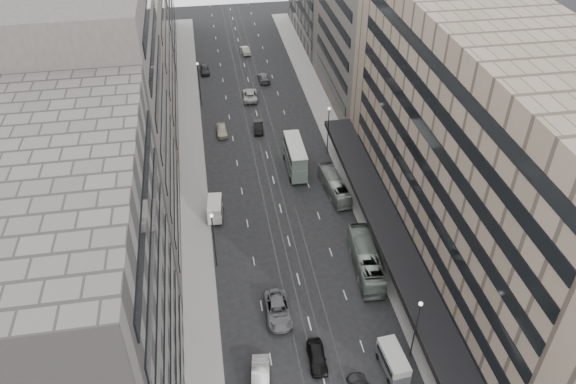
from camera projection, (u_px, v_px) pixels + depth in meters
ground at (311, 330)px, 62.29m from camera, size 220.00×220.00×0.00m
sidewalk_right at (337, 143)px, 93.35m from camera, size 4.00×125.00×0.15m
sidewalk_left at (192, 156)px, 90.17m from camera, size 4.00×125.00×0.15m
department_store at (489, 161)px, 62.42m from camera, size 19.20×60.00×30.00m
building_right_mid at (374, 38)px, 98.83m from camera, size 15.00×28.00×24.00m
building_left_a at (69, 323)px, 44.11m from camera, size 15.00×28.00×30.00m
building_left_b at (98, 128)px, 64.15m from camera, size 15.00×26.00×34.00m
building_left_c at (121, 66)px, 88.11m from camera, size 15.00×28.00×25.00m
lamp_right_near at (417, 323)px, 56.51m from camera, size 0.44×0.44×8.32m
lamp_right_far at (328, 125)px, 87.99m from camera, size 0.44×0.44×8.32m
lamp_left_near at (213, 234)px, 67.31m from camera, size 0.44×0.44×8.32m
lamp_left_far at (199, 79)px, 101.16m from camera, size 0.44×0.44×8.32m
bus_near at (366, 259)px, 69.05m from camera, size 3.50×11.51×3.16m
bus_far at (334, 185)px, 81.76m from camera, size 3.03×9.66×2.65m
double_decker at (295, 156)px, 85.67m from camera, size 2.74×8.64×4.71m
vw_microbus at (393, 360)px, 57.45m from camera, size 2.46×4.85×2.54m
panel_van at (215, 209)px, 77.23m from camera, size 2.40×4.38×2.66m
sedan_0 at (317, 357)px, 58.57m from camera, size 2.03×4.64×1.55m
sedan_1 at (260, 377)px, 56.53m from camera, size 2.49×5.35×1.70m
sedan_2 at (278, 310)px, 63.56m from camera, size 2.93×6.17×1.70m
sedan_4 at (222, 130)px, 95.35m from camera, size 1.81×4.45×1.51m
sedan_5 at (258, 127)px, 96.31m from camera, size 1.92×4.52×1.45m
sedan_6 at (250, 95)px, 105.62m from camera, size 3.06×5.93×1.60m
sedan_7 at (264, 78)px, 111.70m from camera, size 2.13×4.98×1.43m
sedan_8 at (205, 69)px, 114.69m from camera, size 1.90×4.45×1.50m
sedan_9 at (245, 50)px, 122.60m from camera, size 1.96×4.62×1.48m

